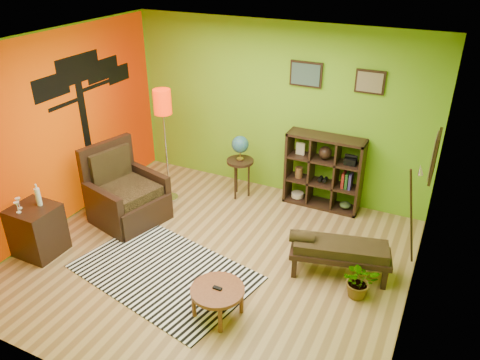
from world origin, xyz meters
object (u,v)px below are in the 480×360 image
at_px(side_cabinet, 37,230).
at_px(cube_shelf, 324,172).
at_px(floor_lamp, 163,112).
at_px(armchair, 125,197).
at_px(coffee_table, 218,292).
at_px(bench, 338,250).
at_px(globe_table, 240,151).
at_px(potted_plant, 359,284).

xyz_separation_m(side_cabinet, cube_shelf, (3.11, 2.91, 0.24)).
bearing_deg(floor_lamp, armchair, -108.83).
relative_size(side_cabinet, cube_shelf, 0.85).
distance_m(armchair, cube_shelf, 3.10).
relative_size(coffee_table, bench, 0.46).
bearing_deg(bench, coffee_table, -127.50).
xyz_separation_m(coffee_table, cube_shelf, (0.34, 2.91, 0.28)).
height_order(armchair, bench, armchair).
bearing_deg(floor_lamp, coffee_table, -45.33).
height_order(armchair, side_cabinet, armchair).
bearing_deg(floor_lamp, globe_table, 30.83).
distance_m(armchair, potted_plant, 3.65).
xyz_separation_m(side_cabinet, floor_lamp, (0.78, 2.02, 1.15)).
bearing_deg(armchair, side_cabinet, -112.52).
distance_m(coffee_table, side_cabinet, 2.78).
bearing_deg(bench, cube_shelf, 112.94).
xyz_separation_m(coffee_table, globe_table, (-0.99, 2.62, 0.49)).
xyz_separation_m(globe_table, potted_plant, (2.37, -1.60, -0.63)).
bearing_deg(floor_lamp, bench, -13.10).
relative_size(coffee_table, potted_plant, 1.30).
distance_m(armchair, floor_lamp, 1.42).
distance_m(bench, potted_plant, 0.51).
relative_size(side_cabinet, potted_plant, 2.17).
height_order(cube_shelf, bench, cube_shelf).
distance_m(globe_table, potted_plant, 2.92).
bearing_deg(side_cabinet, bench, 19.18).
bearing_deg(potted_plant, globe_table, 145.90).
distance_m(side_cabinet, globe_table, 3.20).
height_order(coffee_table, potted_plant, coffee_table).
bearing_deg(armchair, globe_table, 47.31).
bearing_deg(side_cabinet, armchair, 67.48).
bearing_deg(potted_plant, side_cabinet, -166.23).
xyz_separation_m(bench, potted_plant, (0.37, -0.30, -0.19)).
bearing_deg(potted_plant, cube_shelf, 118.78).
bearing_deg(globe_table, potted_plant, -34.10).
height_order(side_cabinet, floor_lamp, floor_lamp).
xyz_separation_m(floor_lamp, bench, (3.01, -0.70, -1.14)).
relative_size(floor_lamp, globe_table, 1.74).
distance_m(coffee_table, armchair, 2.58).
xyz_separation_m(armchair, cube_shelf, (2.60, 1.67, 0.25)).
xyz_separation_m(armchair, bench, (3.27, 0.08, 0.02)).
bearing_deg(globe_table, cube_shelf, 12.39).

